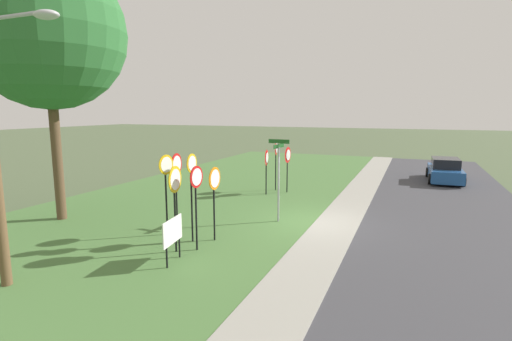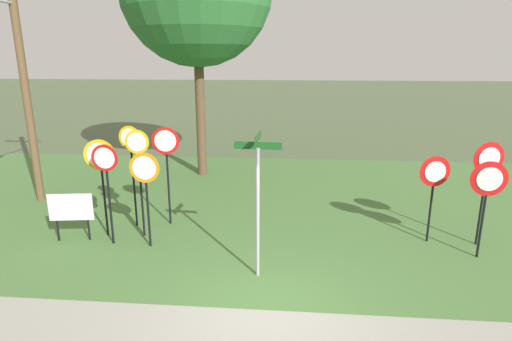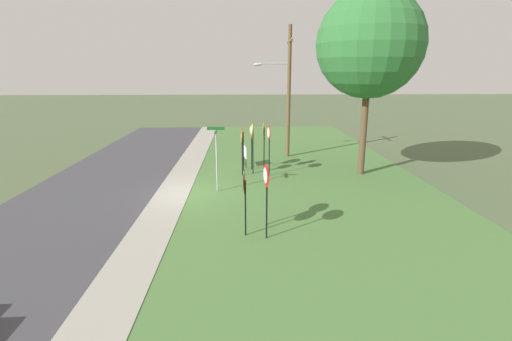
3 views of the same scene
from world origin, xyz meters
The scene contains 17 objects.
ground_plane centered at (0.00, 0.00, 0.00)m, with size 160.00×160.00×0.00m, color #4C5B3D.
road_asphalt centered at (0.00, -4.80, 0.01)m, with size 44.00×6.40×0.01m, color #3D3D42.
sidewalk_strip centered at (0.00, -0.80, 0.03)m, with size 44.00×1.60×0.06m, color #99968C.
grass_median centered at (0.00, 6.00, 0.02)m, with size 44.00×12.00×0.04m, color #477038.
stop_sign_near_left centered at (-3.10, 2.48, 1.78)m, with size 0.73×0.09×2.39m.
stop_sign_near_right centered at (-3.90, 3.73, 2.03)m, with size 0.61×0.12×2.81m.
stop_sign_far_left centered at (-3.01, 3.95, 2.05)m, with size 0.73×0.13×2.75m.
stop_sign_far_center centered at (-4.44, 3.04, 1.93)m, with size 0.78×0.13×2.57m.
stop_sign_far_right centered at (-3.46, 3.08, 2.03)m, with size 0.61×0.10×2.82m.
stop_sign_center_tall centered at (-4.08, 2.55, 1.88)m, with size 0.65×0.10×2.56m.
yield_sign_near_left centered at (4.76, 2.57, 1.77)m, with size 0.81×0.11×2.33m.
yield_sign_near_right centered at (3.85, 3.36, 1.70)m, with size 0.77×0.14×2.24m.
yield_sign_far_left centered at (5.02, 3.28, 2.01)m, with size 0.78×0.18×2.63m.
street_name_post centered at (-0.31, 1.30, 1.88)m, with size 0.96×0.82×3.10m.
utility_pole centered at (-7.84, 5.41, 4.60)m, with size 2.10×2.44×8.42m.
notice_board centered at (-5.16, 2.67, 0.87)m, with size 1.09×0.19×1.25m.
oak_tree_left centered at (-3.20, 9.15, 6.96)m, with size 5.55×5.55×9.71m.
Camera 3 is at (16.87, 2.50, 5.58)m, focal length 26.25 mm.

